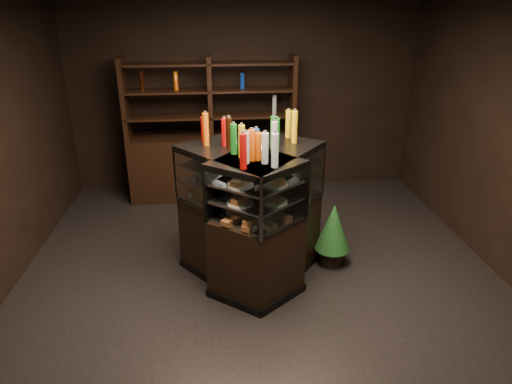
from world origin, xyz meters
TOP-DOWN VIEW (x-y plane):
  - ground at (0.00, 0.00)m, footprint 5.00×5.00m
  - room_shell at (0.00, 0.00)m, footprint 5.02×5.02m
  - display_case at (-0.07, -0.12)m, footprint 1.56×1.38m
  - food_display at (-0.07, -0.13)m, footprint 1.15×1.01m
  - bottles_top at (-0.07, -0.12)m, footprint 0.98×0.88m
  - potted_conifer at (0.80, 0.07)m, footprint 0.37×0.37m
  - back_shelving at (-0.49, 2.05)m, footprint 2.34×0.47m

SIDE VIEW (x-z plane):
  - ground at x=0.00m, z-range 0.00..0.00m
  - potted_conifer at x=0.80m, z-range 0.06..0.86m
  - display_case at x=-0.07m, z-range -0.22..1.15m
  - back_shelving at x=-0.49m, z-range -0.39..1.61m
  - food_display at x=-0.07m, z-range 0.81..1.23m
  - bottles_top at x=-0.07m, z-range 1.36..1.66m
  - room_shell at x=0.00m, z-range 0.44..3.45m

